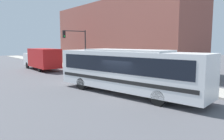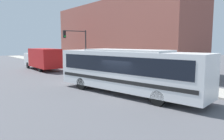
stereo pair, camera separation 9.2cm
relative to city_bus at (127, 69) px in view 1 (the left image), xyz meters
name	(u,v)px [view 1 (the left image)]	position (x,y,z in m)	size (l,w,h in m)	color
ground_plane	(123,96)	(-0.63, -0.33, -1.85)	(120.00, 120.00, 0.00)	#515156
sidewalk	(69,66)	(5.38, 19.67, -1.79)	(3.03, 70.00, 0.12)	#A8A399
building_facade	(117,36)	(9.90, 13.26, 2.83)	(6.00, 25.18, 9.35)	brown
city_bus	(127,69)	(0.00, 0.00, 0.00)	(4.62, 11.96, 3.22)	white
delivery_truck	(42,58)	(0.46, 18.09, -0.25)	(2.47, 8.40, 2.93)	#B21919
fire_hydrant	(135,76)	(4.47, 3.72, -1.39)	(0.24, 0.32, 0.69)	#999999
traffic_light_pole	(78,43)	(3.49, 13.34, 1.85)	(3.28, 0.35, 5.21)	#2D2D2D
parking_meter	(103,66)	(4.47, 9.11, -0.81)	(0.14, 0.14, 1.35)	#2D2D2D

